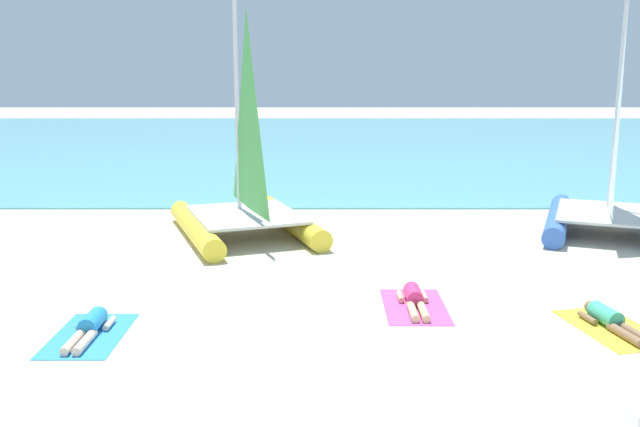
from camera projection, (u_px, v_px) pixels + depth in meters
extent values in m
plane|color=beige|center=(319.00, 219.00, 19.13)|extent=(120.00, 120.00, 0.00)
cube|color=#5BB2C1|center=(318.00, 141.00, 40.06)|extent=(120.00, 40.00, 0.05)
cylinder|color=yellow|center=(193.00, 228.00, 16.84)|extent=(2.17, 4.66, 0.54)
cylinder|color=yellow|center=(288.00, 221.00, 17.69)|extent=(2.17, 4.66, 0.54)
cube|color=silver|center=(244.00, 215.00, 16.99)|extent=(3.40, 3.73, 0.07)
cylinder|color=silver|center=(234.00, 101.00, 17.04)|extent=(0.11, 0.11, 5.68)
pyramid|color=#4CA54C|center=(246.00, 110.00, 16.04)|extent=(0.93, 2.37, 4.77)
cylinder|color=blue|center=(555.00, 219.00, 17.94)|extent=(2.22, 4.57, 0.54)
cube|color=silver|center=(606.00, 213.00, 17.24)|extent=(3.40, 3.70, 0.07)
cylinder|color=silver|center=(615.00, 102.00, 17.28)|extent=(0.11, 0.11, 5.60)
pyramid|color=white|center=(616.00, 111.00, 16.30)|extent=(0.97, 2.32, 4.70)
cube|color=#338CD8|center=(87.00, 336.00, 10.71)|extent=(1.10, 1.90, 0.01)
cylinder|color=#268CCC|center=(90.00, 322.00, 10.87)|extent=(0.30, 0.62, 0.30)
sphere|color=beige|center=(98.00, 313.00, 11.27)|extent=(0.22, 0.22, 0.22)
cylinder|color=beige|center=(71.00, 342.00, 10.25)|extent=(0.14, 0.78, 0.14)
cylinder|color=beige|center=(82.00, 342.00, 10.25)|extent=(0.14, 0.78, 0.14)
cylinder|color=beige|center=(80.00, 323.00, 11.04)|extent=(0.10, 0.45, 0.10)
cylinder|color=beige|center=(107.00, 323.00, 11.04)|extent=(0.10, 0.45, 0.10)
cube|color=#D84C99|center=(412.00, 306.00, 12.04)|extent=(1.12, 1.91, 0.01)
cylinder|color=#D83372|center=(411.00, 294.00, 12.20)|extent=(0.31, 0.62, 0.30)
sphere|color=#D8AD84|center=(408.00, 287.00, 12.60)|extent=(0.22, 0.22, 0.22)
cylinder|color=#D8AD84|center=(410.00, 311.00, 11.58)|extent=(0.15, 0.78, 0.14)
cylinder|color=#D8AD84|center=(421.00, 311.00, 11.58)|extent=(0.15, 0.78, 0.14)
cylinder|color=#D8AD84|center=(398.00, 296.00, 12.37)|extent=(0.10, 0.45, 0.10)
cylinder|color=#D8AD84|center=(422.00, 296.00, 12.37)|extent=(0.10, 0.45, 0.10)
cube|color=yellow|center=(609.00, 328.00, 11.03)|extent=(1.46, 2.08, 0.01)
cylinder|color=#3FB28C|center=(603.00, 315.00, 11.19)|extent=(0.42, 0.67, 0.30)
sphere|color=#8C6647|center=(588.00, 306.00, 11.58)|extent=(0.22, 0.22, 0.22)
cylinder|color=#8C6647|center=(622.00, 334.00, 10.56)|extent=(0.30, 0.79, 0.14)
cylinder|color=#8C6647|center=(633.00, 333.00, 10.60)|extent=(0.30, 0.79, 0.14)
cylinder|color=#8C6647|center=(585.00, 317.00, 11.31)|extent=(0.19, 0.46, 0.10)
cylinder|color=#8C6647|center=(608.00, 316.00, 11.40)|extent=(0.19, 0.46, 0.10)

